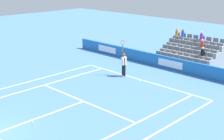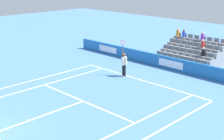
# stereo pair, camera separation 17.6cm
# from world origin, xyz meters

# --- Properties ---
(line_baseline) EXTENTS (10.97, 0.10, 0.01)m
(line_baseline) POSITION_xyz_m (0.00, -11.89, 0.00)
(line_baseline) COLOR white
(line_baseline) RESTS_ON ground
(line_service) EXTENTS (8.23, 0.10, 0.01)m
(line_service) POSITION_xyz_m (0.00, -6.40, 0.00)
(line_service) COLOR white
(line_service) RESTS_ON ground
(line_centre_service) EXTENTS (0.10, 6.40, 0.01)m
(line_centre_service) POSITION_xyz_m (0.00, -3.20, 0.00)
(line_centre_service) COLOR white
(line_centre_service) RESTS_ON ground
(line_singles_sideline_left) EXTENTS (0.10, 11.89, 0.01)m
(line_singles_sideline_left) POSITION_xyz_m (4.12, -5.95, 0.00)
(line_singles_sideline_left) COLOR white
(line_singles_sideline_left) RESTS_ON ground
(line_singles_sideline_right) EXTENTS (0.10, 11.89, 0.01)m
(line_singles_sideline_right) POSITION_xyz_m (-4.12, -5.95, 0.00)
(line_singles_sideline_right) COLOR white
(line_singles_sideline_right) RESTS_ON ground
(line_doubles_sideline_left) EXTENTS (0.10, 11.89, 0.01)m
(line_doubles_sideline_left) POSITION_xyz_m (5.49, -5.95, 0.00)
(line_doubles_sideline_left) COLOR white
(line_doubles_sideline_left) RESTS_ON ground
(line_doubles_sideline_right) EXTENTS (0.10, 11.89, 0.01)m
(line_doubles_sideline_right) POSITION_xyz_m (-5.49, -5.95, 0.00)
(line_doubles_sideline_right) COLOR white
(line_doubles_sideline_right) RESTS_ON ground
(line_centre_mark) EXTENTS (0.10, 0.20, 0.01)m
(line_centre_mark) POSITION_xyz_m (0.00, -11.79, 0.00)
(line_centre_mark) COLOR white
(line_centre_mark) RESTS_ON ground
(sponsor_barrier) EXTENTS (21.25, 0.22, 1.01)m
(sponsor_barrier) POSITION_xyz_m (-0.00, -15.51, 0.50)
(sponsor_barrier) COLOR #1E66AD
(sponsor_barrier) RESTS_ON ground
(tennis_player) EXTENTS (0.51, 0.42, 2.85)m
(tennis_player) POSITION_xyz_m (1.50, -11.60, 0.99)
(tennis_player) COLOR black
(tennis_player) RESTS_ON ground
(stadium_stand) EXTENTS (4.96, 3.80, 2.59)m
(stadium_stand) POSITION_xyz_m (0.00, -18.46, 0.68)
(stadium_stand) COLOR gray
(stadium_stand) RESTS_ON ground
(loose_tennis_ball) EXTENTS (0.07, 0.07, 0.07)m
(loose_tennis_ball) POSITION_xyz_m (-0.39, -2.67, 0.03)
(loose_tennis_ball) COLOR #D1E533
(loose_tennis_ball) RESTS_ON ground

